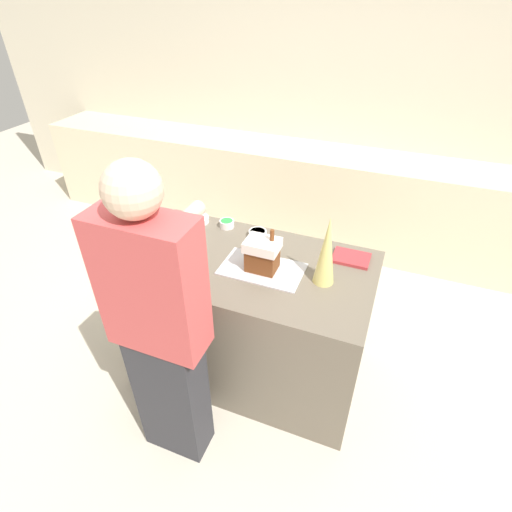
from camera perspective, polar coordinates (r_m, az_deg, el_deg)
ground_plane at (r=2.95m, az=-0.95°, el=-14.96°), size 12.00×12.00×0.00m
wall_back at (r=4.07m, az=11.19°, el=20.92°), size 8.00×0.05×2.60m
back_cabinet_block at (r=4.06m, az=8.87°, el=8.39°), size 6.00×0.60×0.92m
kitchen_island at (r=2.63m, az=-1.04°, el=-8.76°), size 1.48×0.82×0.89m
baking_tray at (r=2.28m, az=0.89°, el=-1.85°), size 0.47×0.28×0.01m
gingerbread_house at (r=2.22m, az=0.92°, el=0.29°), size 0.19×0.15×0.25m
decorative_tree at (r=2.12m, az=10.05°, el=0.70°), size 0.12×0.12×0.40m
candy_bowl_far_left at (r=2.57m, az=-9.19°, el=2.90°), size 0.14×0.14×0.05m
candy_bowl_far_right at (r=2.67m, az=-4.18°, el=4.67°), size 0.10×0.10×0.05m
candy_bowl_near_tray_right at (r=2.56m, az=0.24°, el=3.24°), size 0.12×0.12×0.04m
candy_bowl_center_rear at (r=2.56m, az=-13.18°, el=2.28°), size 0.13×0.13×0.05m
candy_bowl_near_tray_left at (r=2.75m, az=-8.04°, el=5.22°), size 0.12×0.12×0.04m
cookbook at (r=2.43m, az=13.44°, el=-0.26°), size 0.22×0.16×0.02m
person at (r=1.96m, az=-13.46°, el=-10.33°), size 0.46×0.57×1.75m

